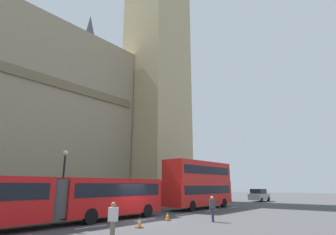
# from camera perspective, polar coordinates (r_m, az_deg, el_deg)

# --- Properties ---
(ground_plane) EXTENTS (160.00, 160.00, 0.00)m
(ground_plane) POSITION_cam_1_polar(r_m,az_deg,el_deg) (20.32, -6.24, -21.07)
(ground_plane) COLOR #424244
(lane_centre_marking) EXTENTS (34.40, 0.16, 0.01)m
(lane_centre_marking) POSITION_cam_1_polar(r_m,az_deg,el_deg) (19.23, -10.01, -21.33)
(lane_centre_marking) COLOR silver
(lane_centre_marking) RESTS_ON ground_plane
(articulated_bus) EXTENTS (17.52, 2.54, 2.90)m
(articulated_bus) POSITION_cam_1_polar(r_m,az_deg,el_deg) (18.54, -23.65, -15.26)
(articulated_bus) COLOR red
(articulated_bus) RESTS_ON ground_plane
(double_decker_bus) EXTENTS (9.72, 2.54, 4.90)m
(double_decker_bus) POSITION_cam_1_polar(r_m,az_deg,el_deg) (29.86, 6.72, -13.64)
(double_decker_bus) COLOR red
(double_decker_bus) RESTS_ON ground_plane
(sedan_lead) EXTENTS (4.40, 1.86, 1.85)m
(sedan_lead) POSITION_cam_1_polar(r_m,az_deg,el_deg) (44.67, 18.95, -15.47)
(sedan_lead) COLOR gray
(sedan_lead) RESTS_ON ground_plane
(traffic_cone_west) EXTENTS (0.36, 0.36, 0.58)m
(traffic_cone_west) POSITION_cam_1_polar(r_m,az_deg,el_deg) (16.94, -6.15, -21.50)
(traffic_cone_west) COLOR black
(traffic_cone_west) RESTS_ON ground_plane
(traffic_cone_middle) EXTENTS (0.36, 0.36, 0.58)m
(traffic_cone_middle) POSITION_cam_1_polar(r_m,az_deg,el_deg) (20.06, -0.13, -20.43)
(traffic_cone_middle) COLOR black
(traffic_cone_middle) RESTS_ON ground_plane
(street_lamp) EXTENTS (0.44, 0.44, 5.27)m
(street_lamp) POSITION_cam_1_polar(r_m,az_deg,el_deg) (23.98, -21.53, -11.82)
(street_lamp) COLOR black
(street_lamp) RESTS_ON ground_plane
(pedestrian_near_cones) EXTENTS (0.41, 0.47, 1.69)m
(pedestrian_near_cones) POSITION_cam_1_polar(r_m,az_deg,el_deg) (13.01, -11.72, -20.72)
(pedestrian_near_cones) COLOR #726651
(pedestrian_near_cones) RESTS_ON ground_plane
(pedestrian_by_kerb) EXTENTS (0.43, 0.46, 1.69)m
(pedestrian_by_kerb) POSITION_cam_1_polar(r_m,az_deg,el_deg) (19.59, 9.50, -18.54)
(pedestrian_by_kerb) COLOR #262D4C
(pedestrian_by_kerb) RESTS_ON ground_plane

